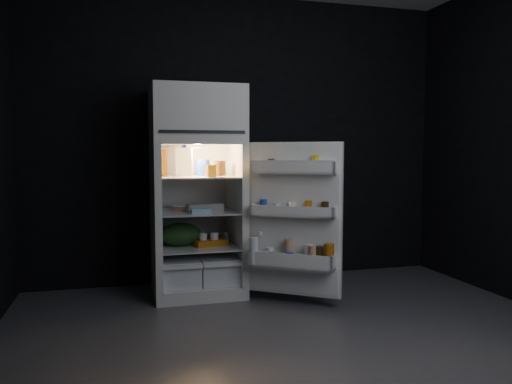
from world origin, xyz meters
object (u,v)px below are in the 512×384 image
object	(u,v)px
fridge_door	(294,221)
milk_jug	(184,162)
refrigerator	(196,184)
egg_carton	(205,208)
yogurt_tray	(210,242)

from	to	relation	value
fridge_door	milk_jug	xyz separation A→B (m)	(-0.79, 0.57, 0.46)
fridge_door	milk_jug	bearing A→B (deg)	144.02
fridge_door	refrigerator	bearing A→B (deg)	138.93
milk_jug	egg_carton	distance (m)	0.43
fridge_door	yogurt_tray	size ratio (longest dim) A/B	4.29
milk_jug	egg_carton	bearing A→B (deg)	-25.45
refrigerator	egg_carton	distance (m)	0.24
milk_jug	yogurt_tray	size ratio (longest dim) A/B	0.84
refrigerator	milk_jug	xyz separation A→B (m)	(-0.10, -0.02, 0.19)
fridge_door	egg_carton	distance (m)	0.79
milk_jug	egg_carton	size ratio (longest dim) A/B	0.80
fridge_door	yogurt_tray	bearing A→B (deg)	138.47
refrigerator	milk_jug	size ratio (longest dim) A/B	7.42
refrigerator	milk_jug	world-z (taller)	refrigerator
refrigerator	yogurt_tray	distance (m)	0.52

